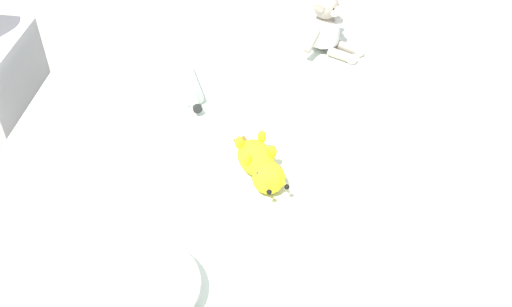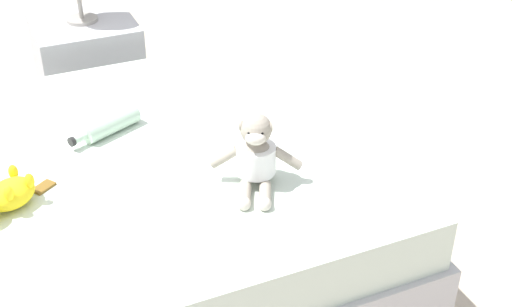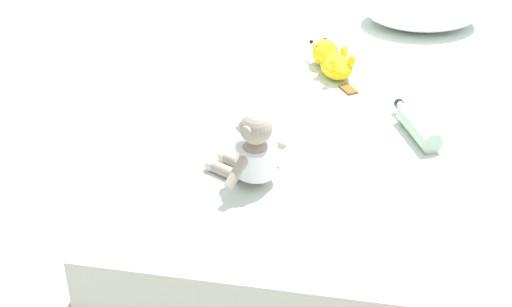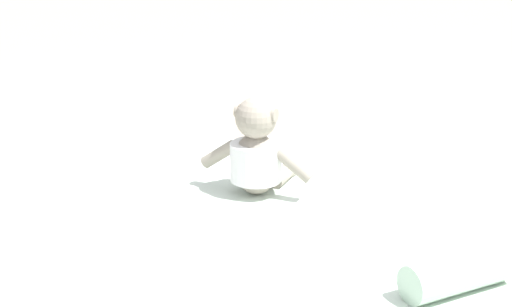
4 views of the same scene
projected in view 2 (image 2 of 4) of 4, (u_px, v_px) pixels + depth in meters
name	position (u px, v px, depth m)	size (l,w,h in m)	color
ground_plane	(86.00, 282.00, 2.46)	(16.00, 16.00, 0.00)	#B7A893
bed	(77.00, 230.00, 2.33)	(1.48, 2.00, 0.48)	#B2B2B7
plush_monkey	(256.00, 156.00, 2.09)	(0.25, 0.27, 0.24)	#9E9384
glass_bottle	(109.00, 124.00, 2.38)	(0.16, 0.27, 0.07)	#B2D1B7
nightstand	(90.00, 74.00, 3.26)	(0.45, 0.45, 0.53)	#B2B2B7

